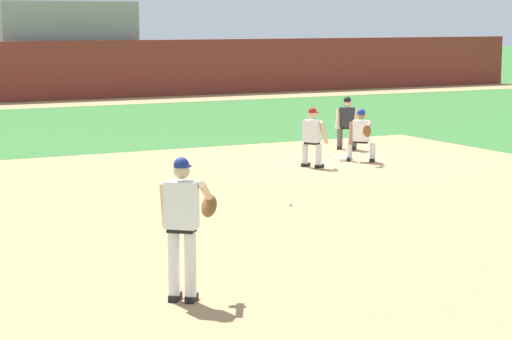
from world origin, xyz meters
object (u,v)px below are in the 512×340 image
Objects in this scene: baseball at (290,204)px; first_baseman at (361,133)px; umpire at (347,121)px; baserunner at (312,135)px; pitcher at (184,220)px; first_base_bag at (342,159)px.

first_baseman reaches higher than baseball.
umpire reaches higher than first_baseman.
baserunner is (-1.57, -0.24, 0.06)m from first_baseman.
baserunner is (7.31, 9.24, -0.27)m from pitcher.
pitcher is at bearing -133.11° from first_baseman.
umpire is (0.98, 2.22, 0.06)m from first_baseman.
first_baseman is 0.92× the size of umpire.
baseball is (-4.17, -4.77, -0.01)m from first_base_bag.
first_baseman is (0.33, -0.36, 0.69)m from first_base_bag.
baserunner is 1.00× the size of umpire.
first_base_bag is 6.33m from baseball.
baseball is 0.04× the size of pitcher.
baserunner reaches higher than first_baseman.
pitcher is 1.39× the size of first_baseman.
pitcher is at bearing -130.12° from umpire.
pitcher reaches higher than baseball.
baseball is 0.06× the size of first_baseman.
first_base_bag is at bearing 25.69° from baserunner.
baseball is at bearing -135.56° from first_baseman.
first_baseman is at bearing -113.92° from umpire.
umpire reaches higher than baseball.
pitcher reaches higher than umpire.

